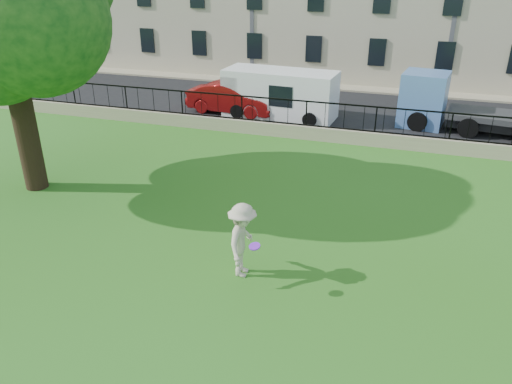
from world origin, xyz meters
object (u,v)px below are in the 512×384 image
(man, at_px, (243,240))
(blue_truck, at_px, (469,104))
(red_sedan, at_px, (233,98))
(frisbee, at_px, (255,246))
(white_van, at_px, (280,94))

(man, relative_size, blue_truck, 0.33)
(red_sedan, bearing_deg, blue_truck, -81.76)
(frisbee, xyz_separation_m, white_van, (-3.34, 14.42, -0.11))
(frisbee, xyz_separation_m, red_sedan, (-5.84, 14.30, -0.50))
(man, bearing_deg, blue_truck, -26.10)
(man, relative_size, white_van, 0.36)
(man, distance_m, red_sedan, 14.67)
(frisbee, height_order, blue_truck, blue_truck)
(frisbee, bearing_deg, blue_truck, 69.71)
(red_sedan, relative_size, white_van, 0.85)
(frisbee, relative_size, red_sedan, 0.06)
(blue_truck, bearing_deg, white_van, -169.13)
(man, height_order, frisbee, man)
(frisbee, distance_m, blue_truck, 15.86)
(blue_truck, bearing_deg, red_sedan, -169.14)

